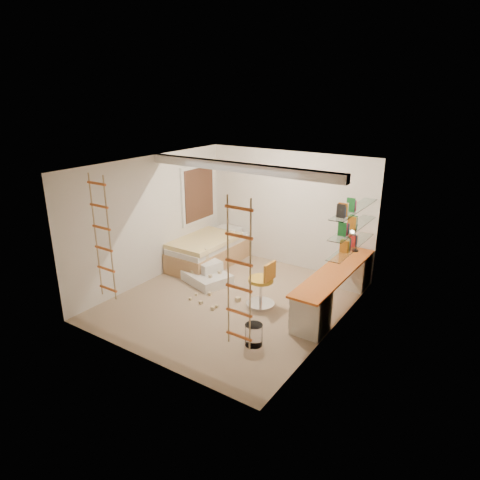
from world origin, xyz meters
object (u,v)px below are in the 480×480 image
Objects in this scene: desk at (335,287)px; swivel_chair at (262,290)px; bed at (209,251)px; play_platform at (207,274)px.

desk is 1.34m from swivel_chair.
desk is 3.10× the size of swivel_chair.
desk is at bearing -6.49° from bed.
bed reaches higher than play_platform.
swivel_chair is at bearing -147.93° from desk.
bed is 2.33m from swivel_chair.
swivel_chair reaches higher than bed.
desk reaches higher than bed.
swivel_chair is (-1.13, -0.71, -0.07)m from desk.
swivel_chair is at bearing -11.41° from play_platform.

